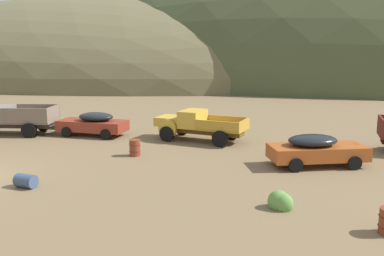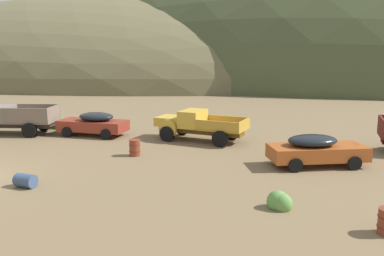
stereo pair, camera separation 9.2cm
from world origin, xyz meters
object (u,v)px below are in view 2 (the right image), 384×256
(truck_primer_gray, at_px, (3,119))
(car_rust_red, at_px, (91,123))
(truck_faded_yellow, at_px, (194,125))
(oil_drum_tipped, at_px, (25,181))
(oil_drum_by_truck, at_px, (135,148))
(car_oxide_orange, at_px, (320,150))

(truck_primer_gray, height_order, car_rust_red, truck_primer_gray)
(truck_faded_yellow, distance_m, oil_drum_tipped, 11.41)
(car_rust_red, bearing_deg, oil_drum_by_truck, 140.17)
(oil_drum_by_truck, relative_size, oil_drum_tipped, 0.95)
(truck_primer_gray, relative_size, oil_drum_tipped, 6.99)
(car_rust_red, distance_m, oil_drum_tipped, 10.39)
(car_oxide_orange, height_order, oil_drum_by_truck, car_oxide_orange)
(truck_primer_gray, relative_size, car_oxide_orange, 1.25)
(truck_primer_gray, bearing_deg, car_oxide_orange, 161.47)
(truck_primer_gray, distance_m, truck_faded_yellow, 13.01)
(car_rust_red, xyz_separation_m, truck_faded_yellow, (6.96, 0.02, 0.17))
(truck_primer_gray, bearing_deg, truck_faded_yellow, 175.08)
(truck_primer_gray, bearing_deg, oil_drum_tipped, 121.86)
(car_rust_red, relative_size, oil_drum_by_truck, 5.53)
(truck_faded_yellow, distance_m, oil_drum_by_truck, 5.05)
(truck_primer_gray, bearing_deg, oil_drum_by_truck, 152.62)
(truck_primer_gray, distance_m, car_oxide_orange, 20.51)
(truck_faded_yellow, relative_size, oil_drum_tipped, 6.47)
(truck_primer_gray, xyz_separation_m, car_rust_red, (6.03, 0.71, -0.20))
(truck_primer_gray, bearing_deg, car_rust_red, 178.60)
(truck_primer_gray, relative_size, truck_faded_yellow, 1.08)
(car_oxide_orange, distance_m, oil_drum_by_truck, 9.53)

